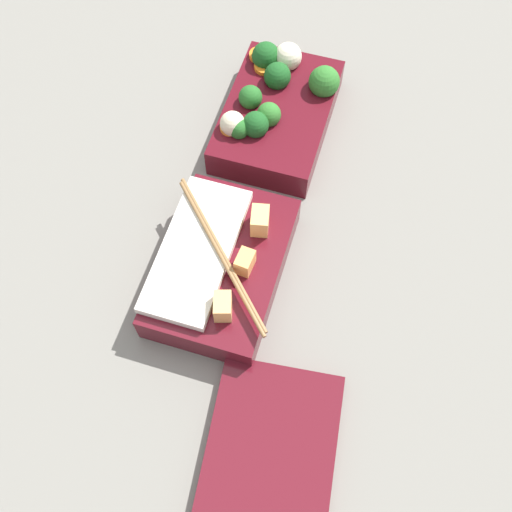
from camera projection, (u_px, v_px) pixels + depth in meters
ground_plane at (250, 200)px, 0.80m from camera, size 3.00×3.00×0.00m
bento_tray_vegetable at (276, 109)px, 0.83m from camera, size 0.21×0.14×0.08m
bento_tray_rice at (219, 265)px, 0.72m from camera, size 0.21×0.16×0.07m
bento_lid at (269, 462)px, 0.64m from camera, size 0.22×0.16×0.02m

